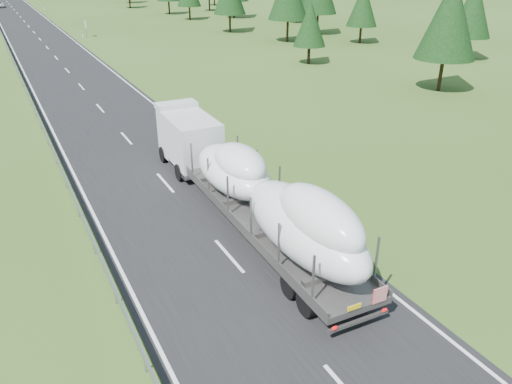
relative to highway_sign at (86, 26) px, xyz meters
name	(u,v)px	position (x,y,z in m)	size (l,w,h in m)	color
road_surface	(28,26)	(-7.20, 20.00, -1.80)	(10.00, 400.00, 0.02)	black
marker_posts	(33,0)	(-0.70, 75.00, -1.27)	(0.13, 350.08, 1.00)	silver
highway_sign	(86,26)	(0.00, 0.00, 0.00)	(0.08, 0.90, 2.60)	slate
boat_truck	(249,183)	(-5.02, -68.72, 0.45)	(3.17, 20.09, 4.29)	silver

